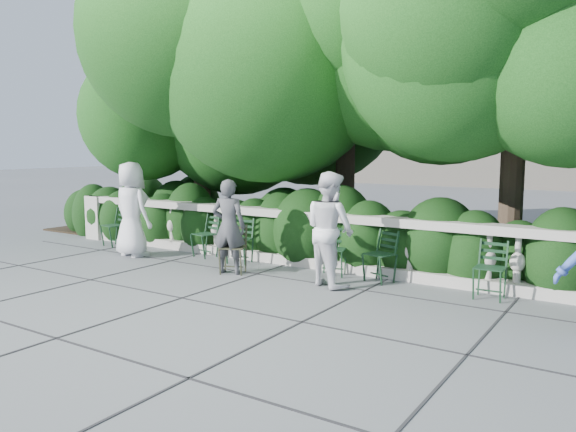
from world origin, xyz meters
The scene contains 14 objects.
ground centered at (0.00, 0.00, 0.00)m, with size 90.00×90.00×0.00m, color #52555A.
balustrade centered at (0.00, 1.80, 0.49)m, with size 12.00×0.44×1.00m.
shrub_hedge centered at (0.00, 3.00, 0.00)m, with size 15.00×2.60×1.70m, color black, non-canonical shape.
tree_canopy centered at (0.69, 3.19, 3.96)m, with size 15.04×6.52×6.78m.
chair_a centered at (-4.68, 1.14, 0.00)m, with size 0.44×0.48×0.84m, color black, non-canonical shape.
chair_b centered at (-2.25, 1.31, 0.00)m, with size 0.44×0.48×0.84m, color black, non-canonical shape.
chair_c centered at (-1.27, 1.22, 0.00)m, with size 0.44×0.48×0.84m, color black, non-canonical shape.
chair_d centered at (3.16, 1.19, 0.00)m, with size 0.44×0.48×0.84m, color black, non-canonical shape.
chair_e centered at (0.67, 1.27, 0.00)m, with size 0.44×0.48×0.84m, color black, non-canonical shape.
chair_f centered at (1.41, 1.28, 0.00)m, with size 0.44×0.48×0.84m, color black, non-canonical shape.
chair_weathered centered at (-0.80, 0.48, 0.00)m, with size 0.44×0.48×0.84m, color black, non-canonical shape.
person_businessman centered at (-3.46, 0.75, 0.92)m, with size 0.90×0.59×1.84m, color silver.
person_woman_grey centered at (-0.92, 0.59, 0.80)m, with size 0.58×0.38×1.60m, color #3C3D40.
person_casual_man centered at (0.89, 0.81, 0.88)m, with size 0.86×0.67×1.76m, color white.
Camera 1 is at (4.98, -6.66, 2.14)m, focal length 35.00 mm.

